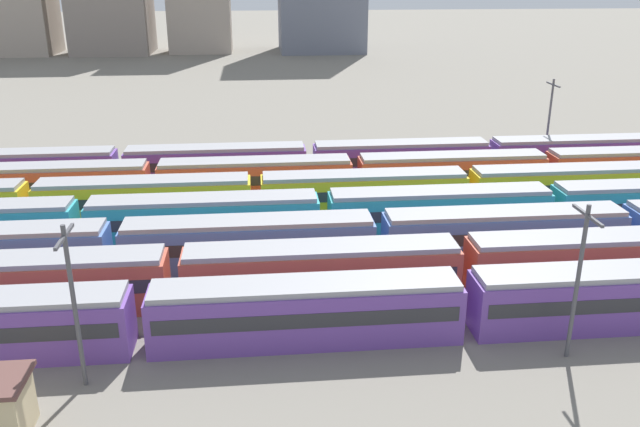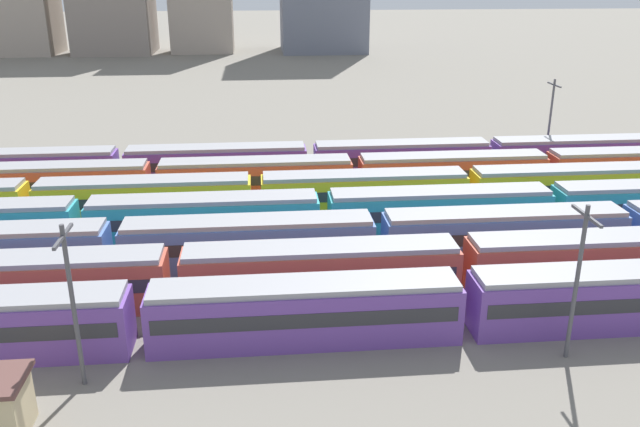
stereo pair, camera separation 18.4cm
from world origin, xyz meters
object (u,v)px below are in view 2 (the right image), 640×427
object	(u,v)px
catenary_pole_1	(550,118)
catenary_pole_2	(578,275)
train_track_0	(305,311)
train_track_5	(355,175)
train_track_3	(551,207)
catenary_pole_0	(72,298)
train_track_2	(624,229)
train_track_4	(469,190)
train_track_6	(310,161)

from	to	relation	value
catenary_pole_1	catenary_pole_2	size ratio (longest dim) A/B	1.04
train_track_0	train_track_5	distance (m)	26.85
train_track_3	catenary_pole_0	bearing A→B (deg)	-150.53
train_track_0	catenary_pole_0	distance (m)	12.70
train_track_2	train_track_3	distance (m)	6.27
train_track_4	train_track_5	distance (m)	10.80
train_track_4	train_track_5	xyz separation A→B (m)	(-9.46, 5.20, 0.00)
train_track_0	catenary_pole_0	xyz separation A→B (m)	(-11.87, -3.27, 3.13)
train_track_0	catenary_pole_0	bearing A→B (deg)	-164.60
train_track_2	catenary_pole_0	size ratio (longest dim) A/B	12.50
train_track_2	catenary_pole_1	bearing A→B (deg)	80.24
catenary_pole_2	train_track_3	bearing A→B (deg)	69.31
train_track_3	catenary_pole_1	size ratio (longest dim) A/B	11.97
train_track_0	train_track_4	bearing A→B (deg)	52.18
train_track_4	train_track_5	bearing A→B (deg)	151.21
train_track_0	train_track_2	world-z (taller)	same
train_track_0	catenary_pole_0	size ratio (longest dim) A/B	6.20
catenary_pole_1	train_track_5	bearing A→B (deg)	-159.84
train_track_0	catenary_pole_1	distance (m)	45.08
train_track_6	catenary_pole_1	bearing A→B (deg)	6.58
train_track_0	train_track_2	bearing A→B (deg)	22.56
train_track_0	catenary_pole_2	size ratio (longest dim) A/B	6.15
train_track_4	train_track_2	bearing A→B (deg)	-49.49
train_track_4	catenary_pole_0	distance (m)	37.07
catenary_pole_0	catenary_pole_2	distance (m)	26.32
train_track_2	catenary_pole_1	size ratio (longest dim) A/B	11.97
train_track_2	catenary_pole_2	xyz separation A→B (m)	(-10.59, -13.54, 3.16)
train_track_2	train_track_3	bearing A→B (deg)	124.01
train_track_3	catenary_pole_1	bearing A→B (deg)	67.80
train_track_4	catenary_pole_1	xyz separation A→B (m)	(12.98, 13.44, 3.34)
train_track_2	train_track_5	size ratio (longest dim) A/B	1.51
train_track_4	train_track_6	xyz separation A→B (m)	(-13.37, 10.40, 0.00)
catenary_pole_2	train_track_2	bearing A→B (deg)	51.97
train_track_0	catenary_pole_1	bearing A→B (deg)	49.61
train_track_2	catenary_pole_1	world-z (taller)	catenary_pole_1
train_track_2	train_track_5	world-z (taller)	same
train_track_0	train_track_4	distance (m)	26.33
catenary_pole_1	catenary_pole_2	distance (m)	40.16
train_track_3	train_track_4	bearing A→B (deg)	135.96
train_track_4	catenary_pole_2	size ratio (longest dim) A/B	12.40
train_track_2	catenary_pole_2	distance (m)	17.48
catenary_pole_0	catenary_pole_1	size ratio (longest dim) A/B	0.96
train_track_3	train_track_4	distance (m)	7.48
train_track_3	train_track_4	size ratio (longest dim) A/B	1.00
catenary_pole_1	train_track_0	bearing A→B (deg)	-130.39
train_track_0	train_track_5	bearing A→B (deg)	75.58
catenary_pole_2	train_track_5	bearing A→B (deg)	104.91
train_track_3	train_track_6	world-z (taller)	same
catenary_pole_0	catenary_pole_1	world-z (taller)	catenary_pole_1
catenary_pole_0	catenary_pole_1	distance (m)	55.57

